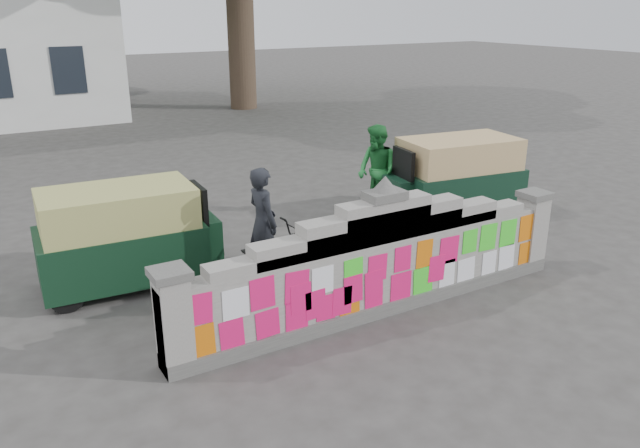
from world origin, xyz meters
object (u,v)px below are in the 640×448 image
object	(u,v)px
cyclist_rider	(263,238)
pedestrian	(377,171)
rickshaw_right	(455,176)
rickshaw_left	(126,235)
cyclist_bike	(264,259)

from	to	relation	value
cyclist_rider	pedestrian	xyz separation A→B (m)	(3.60, 2.07, 0.10)
cyclist_rider	rickshaw_right	size ratio (longest dim) A/B	0.56
rickshaw_left	pedestrian	bearing A→B (deg)	12.35
cyclist_rider	cyclist_bike	bearing A→B (deg)	-0.00
cyclist_rider	rickshaw_right	distance (m)	5.09
cyclist_rider	rickshaw_right	world-z (taller)	cyclist_rider
cyclist_rider	pedestrian	distance (m)	4.16
cyclist_bike	rickshaw_right	bearing A→B (deg)	-80.19
cyclist_rider	pedestrian	bearing A→B (deg)	-64.02
cyclist_rider	pedestrian	size ratio (longest dim) A/B	0.90
rickshaw_left	rickshaw_right	world-z (taller)	rickshaw_right
pedestrian	cyclist_rider	bearing A→B (deg)	-62.11
pedestrian	rickshaw_left	world-z (taller)	pedestrian
cyclist_bike	rickshaw_left	distance (m)	2.17
rickshaw_left	cyclist_bike	bearing A→B (deg)	-32.10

